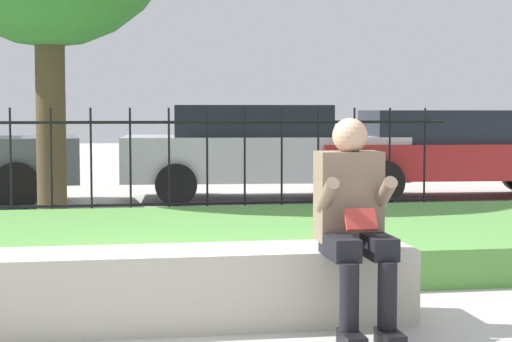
# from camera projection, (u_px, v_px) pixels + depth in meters

# --- Properties ---
(ground_plane) EXTENTS (60.00, 60.00, 0.00)m
(ground_plane) POSITION_uv_depth(u_px,v_px,m) (217.00, 324.00, 5.25)
(ground_plane) COLOR #B2AFA8
(stone_bench) EXTENTS (2.98, 0.55, 0.47)m
(stone_bench) POSITION_uv_depth(u_px,v_px,m) (171.00, 292.00, 5.19)
(stone_bench) COLOR #B7B2A3
(stone_bench) RESTS_ON ground_plane
(person_seated_reader) EXTENTS (0.42, 0.73, 1.27)m
(person_seated_reader) POSITION_uv_depth(u_px,v_px,m) (354.00, 215.00, 5.03)
(person_seated_reader) COLOR black
(person_seated_reader) RESTS_ON ground_plane
(grass_berm) EXTENTS (8.39, 3.16, 0.30)m
(grass_berm) POSITION_uv_depth(u_px,v_px,m) (185.00, 244.00, 7.49)
(grass_berm) COLOR #569342
(grass_berm) RESTS_ON ground_plane
(iron_fence) EXTENTS (6.39, 0.03, 1.34)m
(iron_fence) POSITION_uv_depth(u_px,v_px,m) (169.00, 166.00, 9.50)
(iron_fence) COLOR black
(iron_fence) RESTS_ON ground_plane
(car_parked_center) EXTENTS (4.23, 2.10, 1.39)m
(car_parked_center) POSITION_uv_depth(u_px,v_px,m) (260.00, 150.00, 12.72)
(car_parked_center) COLOR #B7B7BC
(car_parked_center) RESTS_ON ground_plane
(car_parked_right) EXTENTS (4.45, 2.08, 1.32)m
(car_parked_right) POSITION_uv_depth(u_px,v_px,m) (453.00, 151.00, 12.91)
(car_parked_right) COLOR maroon
(car_parked_right) RESTS_ON ground_plane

